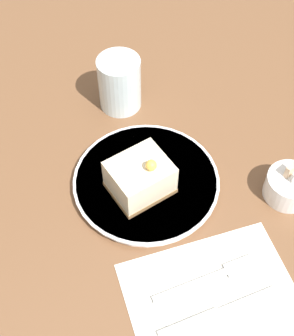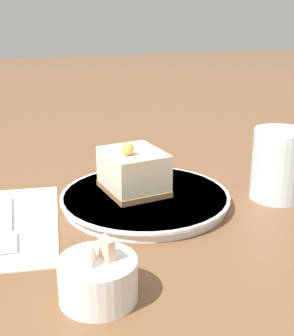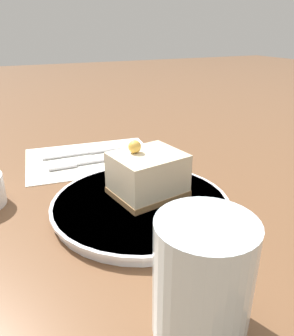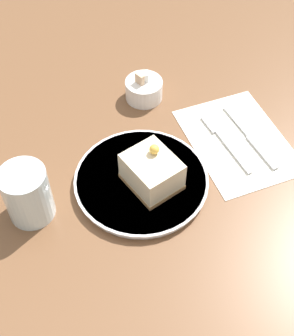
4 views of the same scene
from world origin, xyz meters
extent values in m
plane|color=brown|center=(0.00, 0.00, 0.00)|extent=(4.00, 4.00, 0.00)
cylinder|color=white|center=(0.01, -0.04, 0.01)|extent=(0.23, 0.23, 0.02)
cylinder|color=white|center=(0.01, -0.04, 0.01)|extent=(0.24, 0.24, 0.00)
cube|color=olive|center=(0.03, -0.05, 0.02)|extent=(0.09, 0.11, 0.01)
cube|color=beige|center=(0.03, -0.05, 0.05)|extent=(0.09, 0.10, 0.05)
sphere|color=#EFB747|center=(0.04, -0.04, 0.09)|extent=(0.02, 0.02, 0.02)
cube|color=white|center=(0.23, -0.03, 0.00)|extent=(0.20, 0.26, 0.00)
cube|color=silver|center=(0.21, -0.05, 0.01)|extent=(0.01, 0.12, 0.00)
cube|color=silver|center=(0.21, 0.03, 0.01)|extent=(0.02, 0.05, 0.00)
cube|color=silver|center=(0.25, -0.08, 0.01)|extent=(0.02, 0.09, 0.00)
cube|color=silver|center=(0.26, 0.02, 0.01)|extent=(0.01, 0.09, 0.00)
cylinder|color=white|center=(0.12, 0.17, 0.02)|extent=(0.08, 0.08, 0.04)
cube|color=#D8B28C|center=(0.11, 0.17, 0.05)|extent=(0.01, 0.02, 0.02)
cube|color=white|center=(0.13, 0.17, 0.05)|extent=(0.02, 0.02, 0.02)
cylinder|color=silver|center=(-0.18, -0.01, 0.05)|extent=(0.08, 0.08, 0.10)
camera|label=1|loc=(0.43, -0.21, 0.64)|focal=50.00mm
camera|label=2|loc=(0.19, 0.56, 0.28)|focal=50.00mm
camera|label=3|loc=(-0.34, 0.12, 0.23)|focal=35.00mm
camera|label=4|loc=(-0.21, -0.50, 0.68)|focal=50.00mm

